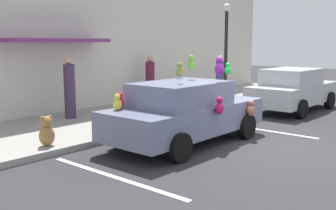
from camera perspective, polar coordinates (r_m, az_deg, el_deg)
ground_plane at (r=10.12m, az=13.07°, el=-5.62°), size 60.00×60.00×0.00m
sidewalk at (r=13.11m, az=-6.65°, el=-1.79°), size 24.00×4.00×0.15m
storefront_building at (r=14.54m, az=-12.77°, el=11.45°), size 24.00×1.25×6.40m
parking_stripe_front at (r=11.96m, az=12.44°, el=-3.33°), size 0.12×3.60×0.01m
parking_stripe_rear at (r=7.72m, az=-7.65°, el=-10.02°), size 0.12×3.60×0.01m
plush_covered_car at (r=9.91m, az=2.45°, el=-0.93°), size 4.47×2.12×2.17m
parked_sedan_behind at (r=15.33m, az=17.27°, el=2.12°), size 4.27×1.96×1.54m
teddy_bear_on_sidewalk at (r=9.57m, az=-16.79°, el=-3.66°), size 0.37×0.31×0.71m
street_lamp_post at (r=14.85m, az=8.22°, el=8.58°), size 0.28×0.28×3.70m
pedestrian_near_shopfront at (r=16.36m, az=7.35°, el=3.63°), size 0.33×0.33×1.82m
pedestrian_walking_past at (r=12.81m, az=-13.75°, el=2.14°), size 0.34×0.34×1.90m
pedestrian_by_lamp at (r=15.96m, az=-2.55°, el=3.56°), size 0.36×0.36×1.83m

